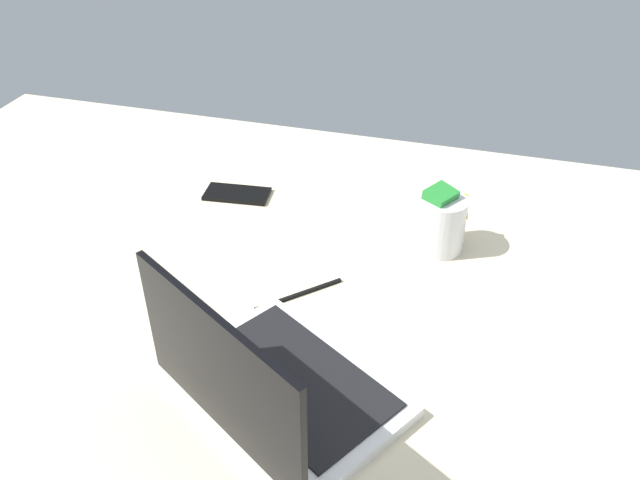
% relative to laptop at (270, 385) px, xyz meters
% --- Properties ---
extents(bed_mattress, '(1.80, 1.40, 0.18)m').
position_rel_laptop_xyz_m(bed_mattress, '(0.16, -0.19, -0.13)').
color(bed_mattress, beige).
rests_on(bed_mattress, ground).
extents(laptop, '(0.40, 0.37, 0.23)m').
position_rel_laptop_xyz_m(laptop, '(0.00, 0.00, 0.00)').
color(laptop, silver).
rests_on(laptop, bed_mattress).
extents(snack_cup, '(0.09, 0.10, 0.13)m').
position_rel_laptop_xyz_m(snack_cup, '(-0.19, -0.46, 0.01)').
color(snack_cup, silver).
rests_on(snack_cup, bed_mattress).
extents(cell_phone, '(0.15, 0.08, 0.01)m').
position_rel_laptop_xyz_m(cell_phone, '(0.26, -0.53, -0.04)').
color(cell_phone, black).
rests_on(cell_phone, bed_mattress).
extents(charger_cable, '(0.13, 0.12, 0.01)m').
position_rel_laptop_xyz_m(charger_cable, '(0.03, -0.25, -0.04)').
color(charger_cable, black).
rests_on(charger_cable, bed_mattress).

